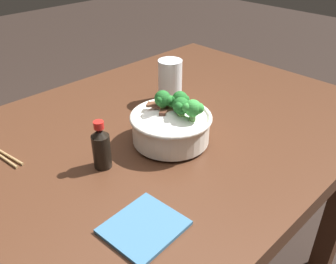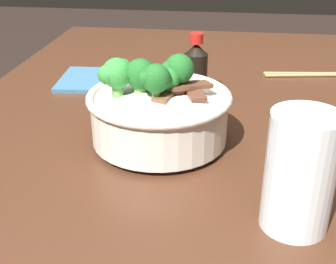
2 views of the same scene
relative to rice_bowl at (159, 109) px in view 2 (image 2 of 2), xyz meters
The scene contains 6 objects.
dining_table 0.18m from the rice_bowl, 71.02° to the right, with size 1.41×0.91×0.80m.
rice_bowl is the anchor object (origin of this frame).
drinking_glass 0.25m from the rice_bowl, 134.18° to the right, with size 0.08×0.08×0.14m.
chopsticks_pair 0.46m from the rice_bowl, 39.32° to the right, with size 0.05×0.23×0.01m.
soy_sauce_bottle 0.20m from the rice_bowl, 11.79° to the right, with size 0.04×0.04×0.12m.
folded_napkin 0.32m from the rice_bowl, 35.09° to the left, with size 0.14×0.13×0.01m, color #386689.
Camera 2 is at (-0.62, -0.02, 1.11)m, focal length 47.85 mm.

